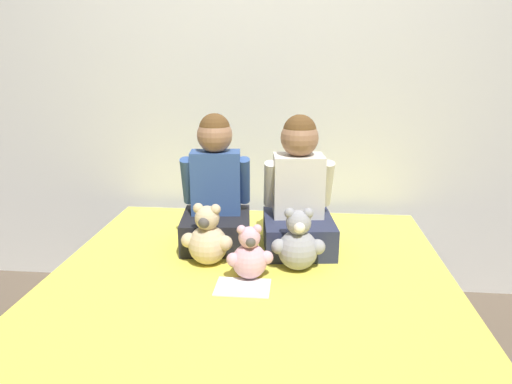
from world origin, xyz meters
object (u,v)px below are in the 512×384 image
at_px(child_on_left, 216,194).
at_px(teddy_bear_between_children, 250,256).
at_px(bed, 247,346).
at_px(child_on_right, 299,195).
at_px(sign_card, 243,287).
at_px(teddy_bear_held_by_right_child, 298,244).
at_px(teddy_bear_held_by_left_child, 208,239).

distance_m(child_on_left, teddy_bear_between_children, 0.42).
distance_m(bed, teddy_bear_between_children, 0.36).
bearing_deg(bed, child_on_right, 66.59).
bearing_deg(sign_card, teddy_bear_held_by_right_child, 41.60).
bearing_deg(child_on_right, sign_card, -122.19).
height_order(child_on_left, teddy_bear_held_by_left_child, child_on_left).
xyz_separation_m(teddy_bear_held_by_right_child, teddy_bear_between_children, (-0.19, -0.10, -0.02)).
relative_size(teddy_bear_held_by_right_child, sign_card, 1.27).
bearing_deg(bed, teddy_bear_held_by_left_child, 133.33).
distance_m(child_on_left, sign_card, 0.52).
xyz_separation_m(child_on_left, teddy_bear_between_children, (0.19, -0.34, -0.15)).
bearing_deg(sign_card, teddy_bear_between_children, 78.69).
bearing_deg(child_on_right, teddy_bear_held_by_left_child, -155.53).
height_order(bed, teddy_bear_between_children, teddy_bear_between_children).
xyz_separation_m(bed, teddy_bear_held_by_left_child, (-0.19, 0.20, 0.37)).
height_order(child_on_right, teddy_bear_between_children, child_on_right).
bearing_deg(teddy_bear_between_children, sign_card, -115.01).
height_order(bed, sign_card, sign_card).
xyz_separation_m(teddy_bear_between_children, sign_card, (-0.02, -0.08, -0.09)).
height_order(bed, teddy_bear_held_by_right_child, teddy_bear_held_by_right_child).
distance_m(teddy_bear_held_by_left_child, sign_card, 0.29).
height_order(child_on_right, sign_card, child_on_right).
bearing_deg(child_on_right, bed, -120.16).
distance_m(child_on_left, teddy_bear_held_by_left_child, 0.26).
bearing_deg(teddy_bear_held_by_left_child, teddy_bear_held_by_right_child, 3.40).
bearing_deg(child_on_left, bed, -72.29).
bearing_deg(teddy_bear_held_by_right_child, teddy_bear_between_children, -156.78).
height_order(teddy_bear_held_by_left_child, sign_card, teddy_bear_held_by_left_child).
bearing_deg(sign_card, bed, -11.59).
bearing_deg(teddy_bear_between_children, child_on_right, 47.77).
bearing_deg(teddy_bear_held_by_left_child, sign_card, -43.14).
relative_size(bed, teddy_bear_held_by_right_child, 6.96).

